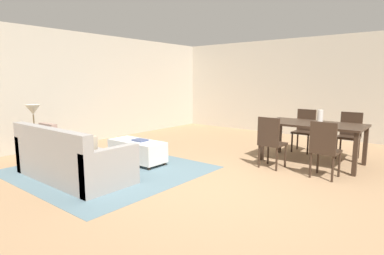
{
  "coord_description": "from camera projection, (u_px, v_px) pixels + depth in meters",
  "views": [
    {
      "loc": [
        2.49,
        -3.7,
        1.56
      ],
      "look_at": [
        -1.31,
        1.02,
        0.63
      ],
      "focal_mm": 29.03,
      "sensor_mm": 36.0,
      "label": 1
    }
  ],
  "objects": [
    {
      "name": "ground_plane",
      "position": [
        217.0,
        185.0,
        4.63
      ],
      "size": [
        10.8,
        10.8,
        0.0
      ],
      "primitive_type": "plane",
      "color": "#9E7A56"
    },
    {
      "name": "wall_back",
      "position": [
        323.0,
        88.0,
        8.28
      ],
      "size": [
        9.0,
        0.12,
        2.7
      ],
      "primitive_type": "cube",
      "color": "#BCB2A0",
      "rests_on": "ground_plane"
    },
    {
      "name": "wall_left",
      "position": [
        77.0,
        88.0,
        7.6
      ],
      "size": [
        0.12,
        11.0,
        2.7
      ],
      "primitive_type": "cube",
      "color": "#BCB2A0",
      "rests_on": "ground_plane"
    },
    {
      "name": "area_rug",
      "position": [
        109.0,
        169.0,
        5.45
      ],
      "size": [
        3.0,
        2.8,
        0.01
      ],
      "primitive_type": "cube",
      "color": "slate",
      "rests_on": "ground_plane"
    },
    {
      "name": "couch",
      "position": [
        71.0,
        160.0,
        4.93
      ],
      "size": [
        2.06,
        0.93,
        0.86
      ],
      "color": "gray",
      "rests_on": "ground_plane"
    },
    {
      "name": "ottoman_table",
      "position": [
        137.0,
        150.0,
        5.86
      ],
      "size": [
        1.15,
        0.49,
        0.43
      ],
      "color": "silver",
      "rests_on": "ground_plane"
    },
    {
      "name": "side_table",
      "position": [
        35.0,
        140.0,
        5.77
      ],
      "size": [
        0.4,
        0.4,
        0.59
      ],
      "color": "olive",
      "rests_on": "ground_plane"
    },
    {
      "name": "table_lamp",
      "position": [
        33.0,
        111.0,
        5.69
      ],
      "size": [
        0.26,
        0.26,
        0.53
      ],
      "color": "brown",
      "rests_on": "side_table"
    },
    {
      "name": "dining_table",
      "position": [
        313.0,
        128.0,
        5.82
      ],
      "size": [
        1.77,
        0.96,
        0.76
      ],
      "color": "#332319",
      "rests_on": "ground_plane"
    },
    {
      "name": "dining_chair_near_left",
      "position": [
        271.0,
        140.0,
        5.46
      ],
      "size": [
        0.42,
        0.42,
        0.92
      ],
      "color": "#332319",
      "rests_on": "ground_plane"
    },
    {
      "name": "dining_chair_near_right",
      "position": [
        324.0,
        147.0,
        4.88
      ],
      "size": [
        0.41,
        0.41,
        0.92
      ],
      "color": "#332319",
      "rests_on": "ground_plane"
    },
    {
      "name": "dining_chair_far_left",
      "position": [
        305.0,
        128.0,
        6.79
      ],
      "size": [
        0.4,
        0.4,
        0.92
      ],
      "color": "#332319",
      "rests_on": "ground_plane"
    },
    {
      "name": "dining_chair_far_right",
      "position": [
        350.0,
        132.0,
        6.2
      ],
      "size": [
        0.41,
        0.41,
        0.92
      ],
      "color": "#332319",
      "rests_on": "ground_plane"
    },
    {
      "name": "vase_centerpiece",
      "position": [
        320.0,
        117.0,
        5.76
      ],
      "size": [
        0.1,
        0.1,
        0.25
      ],
      "primitive_type": "cylinder",
      "color": "silver",
      "rests_on": "dining_table"
    },
    {
      "name": "book_on_ottoman",
      "position": [
        140.0,
        140.0,
        5.79
      ],
      "size": [
        0.26,
        0.21,
        0.03
      ],
      "primitive_type": "cube",
      "rotation": [
        0.0,
        0.0,
        0.02
      ],
      "color": "#3F4C72",
      "rests_on": "ottoman_table"
    }
  ]
}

